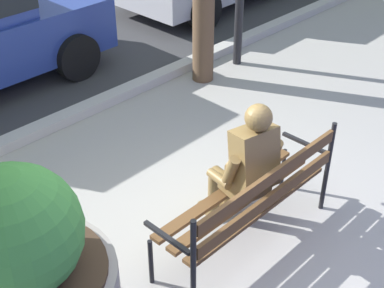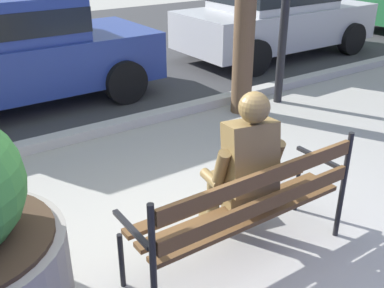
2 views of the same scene
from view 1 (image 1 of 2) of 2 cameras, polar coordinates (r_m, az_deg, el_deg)
ground_plane at (r=4.75m, az=3.55°, el=-12.21°), size 80.00×80.00×0.00m
curb_stone at (r=6.53m, az=-15.91°, el=1.42°), size 60.00×0.20×0.12m
park_bench at (r=4.54m, az=6.46°, el=-5.63°), size 1.80×0.53×0.95m
bronze_statue_seated at (r=4.64m, az=5.46°, el=-2.67°), size 0.76×0.80×1.37m
concrete_planter at (r=3.91m, az=-17.10°, el=-13.39°), size 1.25×1.25×1.50m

